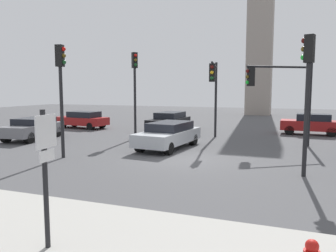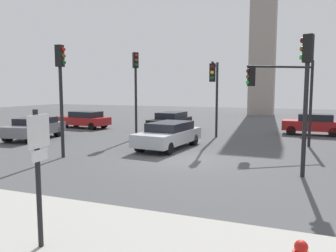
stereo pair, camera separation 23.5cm
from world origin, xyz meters
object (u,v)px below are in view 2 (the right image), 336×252
direction_sign (38,164)px  traffic_light_4 (306,79)px  traffic_light_0 (215,83)px  car_3 (169,134)px  traffic_light_2 (61,80)px  car_6 (34,128)px  car_1 (84,119)px  car_4 (313,124)px  car_5 (171,121)px  traffic_light_3 (281,86)px  traffic_light_1 (136,79)px

direction_sign → traffic_light_4: (4.93, 8.20, 1.82)m
traffic_light_0 → car_3: (-1.82, -3.15, -2.84)m
traffic_light_2 → car_6: size_ratio=1.17×
car_1 → direction_sign: bearing=128.5°
car_4 → car_1: bearing=9.0°
traffic_light_4 → car_1: (-16.82, 10.20, -2.90)m
traffic_light_2 → car_3: bearing=37.9°
traffic_light_4 → car_5: (-9.47, 11.16, -2.88)m
traffic_light_3 → car_6: 15.51m
traffic_light_3 → car_4: traffic_light_3 is taller
traffic_light_1 → car_6: size_ratio=1.24×
car_3 → car_5: bearing=-154.0°
car_6 → traffic_light_1: bearing=107.5°
traffic_light_0 → car_1: traffic_light_0 is taller
direction_sign → traffic_light_4: bearing=54.5°
traffic_light_2 → car_6: (-5.57, 4.14, -2.93)m
traffic_light_2 → car_4: (11.49, 12.81, -2.90)m
traffic_light_4 → car_5: bearing=-32.3°
direction_sign → car_5: direction_sign is taller
car_5 → car_6: bearing=-39.4°
traffic_light_3 → car_6: size_ratio=1.07×
direction_sign → traffic_light_2: size_ratio=0.52×
car_3 → traffic_light_1: bearing=-122.3°
traffic_light_0 → traffic_light_1: 5.16m
traffic_light_2 → traffic_light_4: (10.65, 0.32, -0.05)m
traffic_light_1 → traffic_light_3: size_ratio=1.16×
car_1 → car_6: bearing=101.0°
car_5 → car_1: bearing=-79.3°
traffic_light_0 → traffic_light_3: traffic_light_0 is taller
car_3 → car_5: (-2.63, 7.29, -0.00)m
traffic_light_2 → car_5: size_ratio=1.12×
car_4 → traffic_light_3: bearing=74.2°
traffic_light_1 → traffic_light_4: size_ratio=1.08×
traffic_light_3 → car_3: 6.72m
car_5 → car_6: 9.97m
car_3 → car_6: (-9.38, -0.04, -0.01)m
traffic_light_0 → traffic_light_1: size_ratio=0.90×
traffic_light_3 → car_6: (-15.09, -2.39, -2.66)m
direction_sign → car_1: (-11.89, 18.40, -1.08)m
car_3 → direction_sign: bearing=15.1°
direction_sign → traffic_light_3: bearing=70.8°
traffic_light_4 → traffic_light_0: bearing=-37.0°
traffic_light_3 → traffic_light_1: bearing=-35.0°
traffic_light_3 → car_1: size_ratio=1.07×
car_1 → car_3: bearing=153.2°
direction_sign → traffic_light_4: traffic_light_4 is taller
traffic_light_4 → car_4: bearing=-76.4°
traffic_light_3 → car_4: size_ratio=1.20×
direction_sign → car_4: 21.51m
direction_sign → traffic_light_2: traffic_light_2 is taller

